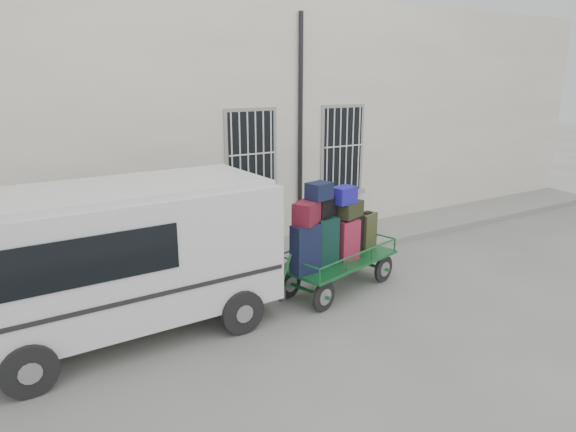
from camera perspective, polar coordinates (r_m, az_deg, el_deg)
The scene contains 5 objects.
ground at distance 10.64m, azimuth 5.57°, elevation -7.68°, with size 80.00×80.00×0.00m, color slate.
building at distance 14.59m, azimuth -7.42°, elevation 10.70°, with size 24.00×5.15×6.00m.
sidewalk at distance 12.31m, azimuth -0.59°, elevation -3.98°, with size 24.00×1.70×0.15m, color gray.
luggage_cart at distance 9.99m, azimuth 5.24°, elevation -2.47°, with size 2.98×1.72×2.27m.
van at distance 8.63m, azimuth -18.06°, elevation -3.78°, with size 5.03×2.38×2.50m.
Camera 1 is at (-5.97, -7.77, 4.15)m, focal length 32.00 mm.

